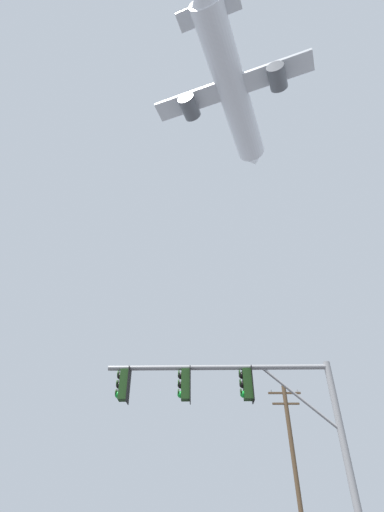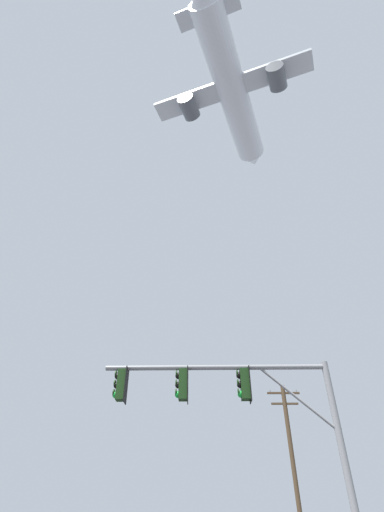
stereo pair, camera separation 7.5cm
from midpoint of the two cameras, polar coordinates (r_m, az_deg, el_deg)
signal_pole_near at (r=12.05m, az=7.05°, el=-21.06°), size 6.90×0.52×5.64m
utility_pole at (r=27.43m, az=14.95°, el=-27.22°), size 2.20×0.28×9.52m
airplane at (r=61.88m, az=6.05°, el=23.52°), size 22.97×29.74×8.31m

